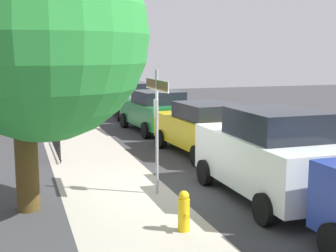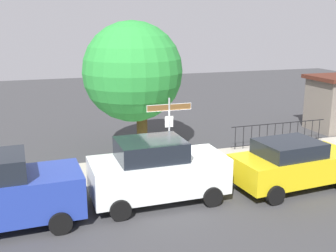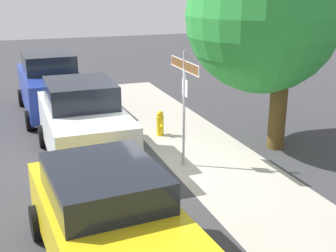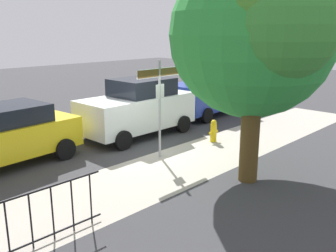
% 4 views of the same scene
% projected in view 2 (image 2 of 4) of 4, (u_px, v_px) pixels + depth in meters
% --- Properties ---
extents(ground_plane, '(60.00, 60.00, 0.00)m').
position_uv_depth(ground_plane, '(174.00, 176.00, 15.40)').
color(ground_plane, '#38383A').
extents(sidewalk_strip, '(24.00, 2.60, 0.00)m').
position_uv_depth(sidewalk_strip, '(209.00, 160.00, 17.20)').
color(sidewalk_strip, '#ADA597').
rests_on(sidewalk_strip, ground_plane).
extents(street_sign, '(1.74, 0.07, 2.93)m').
position_uv_depth(street_sign, '(169.00, 120.00, 15.24)').
color(street_sign, '#9EA0A5').
rests_on(street_sign, ground_plane).
extents(shade_tree, '(4.18, 4.45, 5.73)m').
position_uv_depth(shade_tree, '(134.00, 66.00, 17.34)').
color(shade_tree, '#4E3B1A').
rests_on(shade_tree, ground_plane).
extents(car_white, '(4.34, 2.12, 2.07)m').
position_uv_depth(car_white, '(157.00, 171.00, 13.00)').
color(car_white, white).
rests_on(car_white, ground_plane).
extents(car_yellow, '(4.44, 2.37, 1.71)m').
position_uv_depth(car_yellow, '(293.00, 164.00, 14.15)').
color(car_yellow, gold).
rests_on(car_yellow, ground_plane).
extents(iron_fence, '(4.97, 0.04, 1.07)m').
position_uv_depth(iron_fence, '(279.00, 133.00, 19.21)').
color(iron_fence, black).
rests_on(iron_fence, ground_plane).
extents(fire_hydrant, '(0.42, 0.22, 0.78)m').
position_uv_depth(fire_hydrant, '(106.00, 168.00, 15.10)').
color(fire_hydrant, yellow).
rests_on(fire_hydrant, ground_plane).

